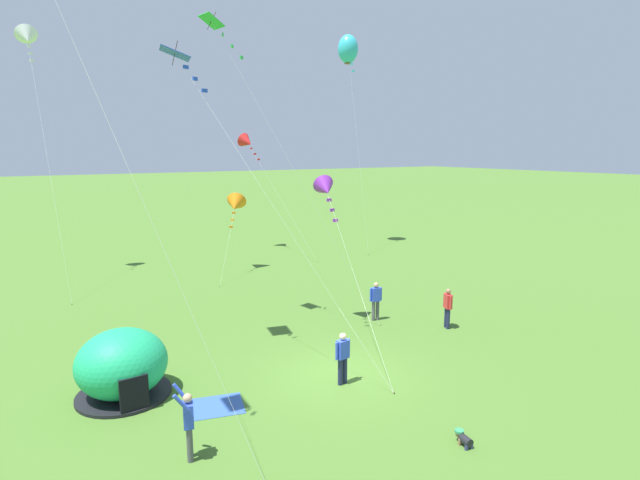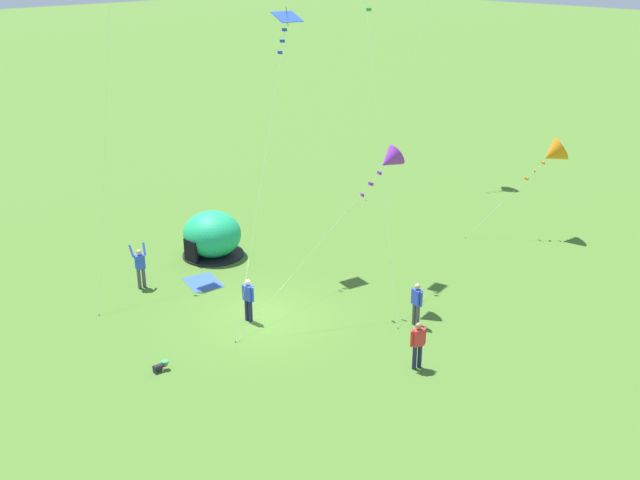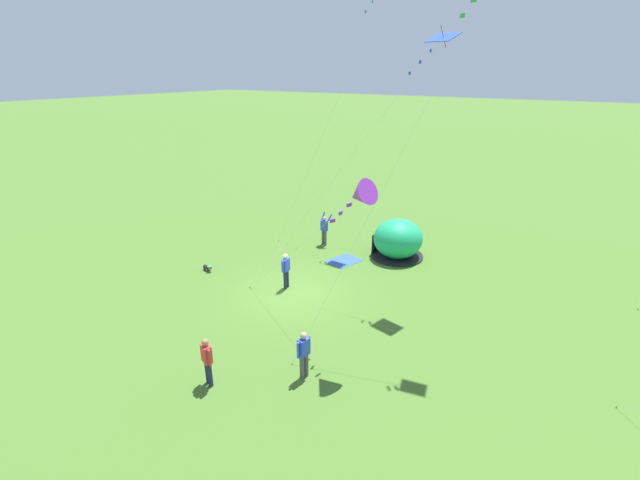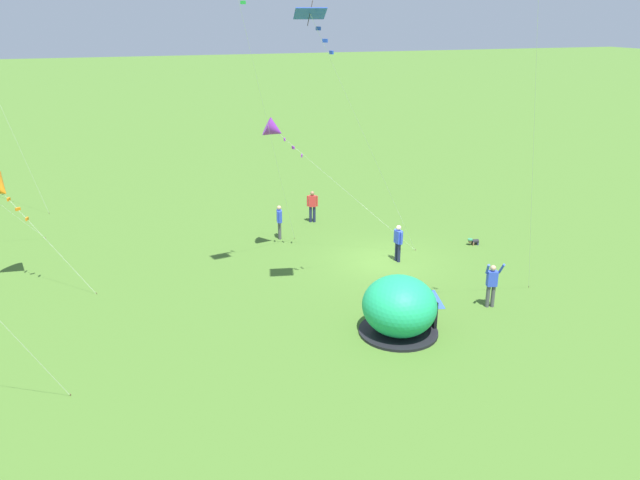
{
  "view_description": "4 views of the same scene",
  "coord_description": "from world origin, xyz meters",
  "px_view_note": "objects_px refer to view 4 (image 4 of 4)",
  "views": [
    {
      "loc": [
        -8.7,
        -12.9,
        7.45
      ],
      "look_at": [
        2.78,
        5.73,
        3.46
      ],
      "focal_mm": 28.0,
      "sensor_mm": 36.0,
      "label": 1
    },
    {
      "loc": [
        19.85,
        -16.27,
        13.41
      ],
      "look_at": [
        -0.31,
        3.33,
        2.22
      ],
      "focal_mm": 42.0,
      "sensor_mm": 36.0,
      "label": 2
    },
    {
      "loc": [
        13.81,
        10.45,
        9.52
      ],
      "look_at": [
        -1.4,
        0.58,
        2.25
      ],
      "focal_mm": 24.0,
      "sensor_mm": 36.0,
      "label": 3
    },
    {
      "loc": [
        -24.04,
        11.28,
        10.66
      ],
      "look_at": [
        -1.03,
        3.47,
        1.77
      ],
      "focal_mm": 35.0,
      "sensor_mm": 36.0,
      "label": 4
    }
  ],
  "objects_px": {
    "person_flying_kite": "(492,283)",
    "toddler_crawling": "(473,241)",
    "kite_blue": "(315,23)",
    "person_far_back": "(279,220)",
    "person_near_tent": "(398,241)",
    "person_strolling": "(312,205)",
    "popup_tent": "(400,307)",
    "kite_purple": "(274,130)"
  },
  "relations": [
    {
      "from": "person_strolling",
      "to": "kite_blue",
      "type": "distance_m",
      "value": 13.97
    },
    {
      "from": "person_strolling",
      "to": "person_flying_kite",
      "type": "relative_size",
      "value": 0.91
    },
    {
      "from": "person_strolling",
      "to": "person_far_back",
      "type": "relative_size",
      "value": 1.0
    },
    {
      "from": "person_flying_kite",
      "to": "kite_blue",
      "type": "bearing_deg",
      "value": 71.3
    },
    {
      "from": "person_flying_kite",
      "to": "popup_tent",
      "type": "bearing_deg",
      "value": 99.97
    },
    {
      "from": "person_near_tent",
      "to": "kite_purple",
      "type": "relative_size",
      "value": 0.24
    },
    {
      "from": "person_near_tent",
      "to": "person_strolling",
      "type": "bearing_deg",
      "value": 16.05
    },
    {
      "from": "toddler_crawling",
      "to": "person_near_tent",
      "type": "distance_m",
      "value": 4.55
    },
    {
      "from": "person_near_tent",
      "to": "kite_purple",
      "type": "distance_m",
      "value": 7.4
    },
    {
      "from": "person_flying_kite",
      "to": "toddler_crawling",
      "type": "bearing_deg",
      "value": -26.64
    },
    {
      "from": "person_flying_kite",
      "to": "kite_purple",
      "type": "xyz_separation_m",
      "value": [
        7.89,
        6.31,
        4.85
      ]
    },
    {
      "from": "toddler_crawling",
      "to": "person_far_back",
      "type": "height_order",
      "value": "person_far_back"
    },
    {
      "from": "popup_tent",
      "to": "person_near_tent",
      "type": "bearing_deg",
      "value": -25.1
    },
    {
      "from": "toddler_crawling",
      "to": "kite_purple",
      "type": "bearing_deg",
      "value": 79.43
    },
    {
      "from": "toddler_crawling",
      "to": "person_flying_kite",
      "type": "relative_size",
      "value": 0.29
    },
    {
      "from": "toddler_crawling",
      "to": "person_far_back",
      "type": "distance_m",
      "value": 9.57
    },
    {
      "from": "popup_tent",
      "to": "person_near_tent",
      "type": "xyz_separation_m",
      "value": [
        6.15,
        -2.88,
        -0.03
      ]
    },
    {
      "from": "person_near_tent",
      "to": "person_far_back",
      "type": "distance_m",
      "value": 6.32
    },
    {
      "from": "person_strolling",
      "to": "kite_purple",
      "type": "relative_size",
      "value": 0.24
    },
    {
      "from": "kite_purple",
      "to": "person_far_back",
      "type": "bearing_deg",
      "value": -17.92
    },
    {
      "from": "popup_tent",
      "to": "person_near_tent",
      "type": "distance_m",
      "value": 6.79
    },
    {
      "from": "toddler_crawling",
      "to": "person_strolling",
      "type": "relative_size",
      "value": 0.32
    },
    {
      "from": "kite_purple",
      "to": "kite_blue",
      "type": "xyz_separation_m",
      "value": [
        -5.74,
        0.04,
        4.49
      ]
    },
    {
      "from": "person_far_back",
      "to": "person_near_tent",
      "type": "bearing_deg",
      "value": -137.49
    },
    {
      "from": "person_far_back",
      "to": "kite_purple",
      "type": "xyz_separation_m",
      "value": [
        -2.17,
        0.7,
        4.88
      ]
    },
    {
      "from": "popup_tent",
      "to": "person_flying_kite",
      "type": "bearing_deg",
      "value": -80.03
    },
    {
      "from": "toddler_crawling",
      "to": "popup_tent",
      "type": "bearing_deg",
      "value": 133.33
    },
    {
      "from": "person_strolling",
      "to": "person_flying_kite",
      "type": "xyz_separation_m",
      "value": [
        -12.03,
        -3.24,
        0.03
      ]
    },
    {
      "from": "toddler_crawling",
      "to": "kite_blue",
      "type": "height_order",
      "value": "kite_blue"
    },
    {
      "from": "person_near_tent",
      "to": "kite_blue",
      "type": "bearing_deg",
      "value": 122.98
    },
    {
      "from": "person_flying_kite",
      "to": "kite_purple",
      "type": "relative_size",
      "value": 0.27
    },
    {
      "from": "popup_tent",
      "to": "person_far_back",
      "type": "distance_m",
      "value": 10.9
    },
    {
      "from": "person_strolling",
      "to": "kite_blue",
      "type": "xyz_separation_m",
      "value": [
        -9.88,
        3.11,
        9.37
      ]
    },
    {
      "from": "person_far_back",
      "to": "kite_blue",
      "type": "distance_m",
      "value": 12.29
    },
    {
      "from": "popup_tent",
      "to": "person_strolling",
      "type": "relative_size",
      "value": 1.63
    },
    {
      "from": "popup_tent",
      "to": "person_flying_kite",
      "type": "distance_m",
      "value": 4.28
    },
    {
      "from": "toddler_crawling",
      "to": "person_flying_kite",
      "type": "bearing_deg",
      "value": 153.36
    },
    {
      "from": "person_strolling",
      "to": "person_far_back",
      "type": "xyz_separation_m",
      "value": [
        -1.96,
        2.37,
        0.0
      ]
    },
    {
      "from": "popup_tent",
      "to": "toddler_crawling",
      "type": "bearing_deg",
      "value": -46.67
    },
    {
      "from": "person_flying_kite",
      "to": "kite_blue",
      "type": "distance_m",
      "value": 11.5
    },
    {
      "from": "person_far_back",
      "to": "person_flying_kite",
      "type": "relative_size",
      "value": 0.91
    },
    {
      "from": "toddler_crawling",
      "to": "kite_purple",
      "type": "xyz_separation_m",
      "value": [
        1.75,
        9.39,
        5.67
      ]
    }
  ]
}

